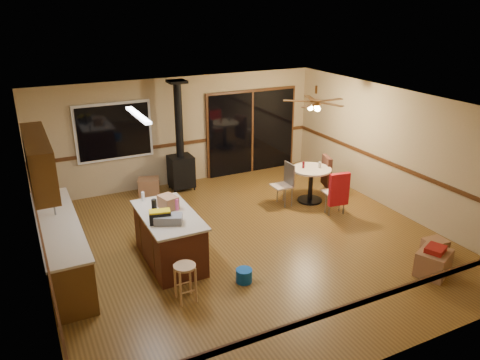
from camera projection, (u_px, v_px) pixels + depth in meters
floor at (247, 242)px, 8.80m from camera, size 7.00×7.00×0.00m
ceiling at (248, 105)px, 7.86m from camera, size 7.00×7.00×0.00m
wall_back at (181, 131)px, 11.26m from camera, size 7.00×0.00×7.00m
wall_front at (386, 274)px, 5.41m from camera, size 7.00×0.00×7.00m
wall_left at (36, 215)px, 6.88m from camera, size 0.00×7.00×7.00m
wall_right at (396, 151)px, 9.78m from camera, size 0.00×7.00×7.00m
chair_rail at (247, 193)px, 8.44m from camera, size 7.00×7.00×0.08m
window at (114, 132)px, 10.48m from camera, size 1.72×0.10×1.32m
sliding_door at (252, 133)px, 12.09m from camera, size 2.52×0.10×2.10m
lower_cabinets at (62, 248)px, 7.74m from camera, size 0.60×3.00×0.86m
countertop at (58, 223)px, 7.58m from camera, size 0.64×3.04×0.04m
upper_cabinets at (39, 161)px, 7.32m from camera, size 0.35×2.00×0.80m
kitchen_island at (169, 237)px, 8.02m from camera, size 0.88×1.68×0.90m
wood_stove at (181, 160)px, 11.00m from camera, size 0.55×0.50×2.52m
ceiling_fan at (315, 104)px, 9.80m from camera, size 0.24×0.24×0.55m
fluorescent_strip at (138, 115)px, 7.38m from camera, size 0.10×1.20×0.04m
toolbox_grey at (168, 219)px, 7.51m from camera, size 0.51×0.41×0.14m
toolbox_black at (160, 217)px, 7.51m from camera, size 0.37×0.25×0.19m
toolbox_yellow_lid at (160, 211)px, 7.47m from camera, size 0.37×0.25×0.03m
box_on_island at (168, 202)px, 8.04m from camera, size 0.32×0.38×0.22m
bottle_dark at (154, 208)px, 7.72m from camera, size 0.10×0.10×0.30m
bottle_pink at (177, 204)px, 7.97m from camera, size 0.07×0.07×0.20m
bottle_white at (143, 197)px, 8.33m from camera, size 0.07×0.07×0.17m
bar_stool at (185, 283)px, 7.00m from camera, size 0.43×0.43×0.61m
blue_bucket at (244, 276)px, 7.53m from camera, size 0.33×0.33×0.22m
dining_table at (311, 179)px, 10.41m from camera, size 0.88×0.88×0.78m
glass_red at (303, 165)px, 10.32m from camera, size 0.07×0.07×0.15m
glass_cream at (320, 165)px, 10.33m from camera, size 0.08×0.08×0.14m
chair_left at (286, 179)px, 10.23m from camera, size 0.41×0.40×0.51m
chair_near at (338, 189)px, 9.68m from camera, size 0.48×0.51×0.70m
chair_right at (328, 171)px, 10.69m from camera, size 0.56×0.54×0.70m
box_under_window at (149, 186)px, 10.91m from camera, size 0.57×0.51×0.38m
box_corner_a at (433, 263)px, 7.71m from camera, size 0.69×0.65×0.42m
box_corner_b at (435, 247)px, 8.30m from camera, size 0.40×0.35×0.31m
box_small_red at (436, 249)px, 7.62m from camera, size 0.41×0.38×0.09m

